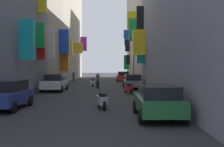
{
  "coord_description": "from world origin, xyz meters",
  "views": [
    {
      "loc": [
        1.7,
        -3.91,
        2.3
      ],
      "look_at": [
        1.72,
        23.86,
        1.62
      ],
      "focal_mm": 46.19,
      "sensor_mm": 36.0,
      "label": 1
    }
  ],
  "objects_px": {
    "parked_car_white": "(55,82)",
    "parked_car_blue": "(8,94)",
    "scooter_silver": "(102,100)",
    "pedestrian_crossing": "(73,76)",
    "scooter_red": "(128,88)",
    "parked_car_green": "(158,101)",
    "traffic_light_near_corner": "(134,60)",
    "parked_car_yellow": "(122,75)",
    "parked_car_red": "(123,76)",
    "pedestrian_near_left": "(98,80)",
    "parked_car_grey": "(133,81)",
    "scooter_white": "(93,83)"
  },
  "relations": [
    {
      "from": "parked_car_white",
      "to": "parked_car_blue",
      "type": "distance_m",
      "value": 11.34
    },
    {
      "from": "scooter_silver",
      "to": "pedestrian_crossing",
      "type": "xyz_separation_m",
      "value": [
        -5.46,
        29.52,
        0.32
      ]
    },
    {
      "from": "parked_car_blue",
      "to": "scooter_red",
      "type": "xyz_separation_m",
      "value": [
        7.04,
        8.61,
        -0.34
      ]
    },
    {
      "from": "pedestrian_crossing",
      "to": "parked_car_green",
      "type": "bearing_deg",
      "value": -76.0
    },
    {
      "from": "parked_car_white",
      "to": "traffic_light_near_corner",
      "type": "height_order",
      "value": "traffic_light_near_corner"
    },
    {
      "from": "parked_car_yellow",
      "to": "parked_car_white",
      "type": "distance_m",
      "value": 26.03
    },
    {
      "from": "parked_car_yellow",
      "to": "parked_car_white",
      "type": "xyz_separation_m",
      "value": [
        -7.14,
        -25.03,
        0.08
      ]
    },
    {
      "from": "parked_car_green",
      "to": "traffic_light_near_corner",
      "type": "xyz_separation_m",
      "value": [
        0.86,
        25.82,
        2.43
      ]
    },
    {
      "from": "parked_car_white",
      "to": "parked_car_blue",
      "type": "bearing_deg",
      "value": -91.46
    },
    {
      "from": "parked_car_blue",
      "to": "parked_car_yellow",
      "type": "bearing_deg",
      "value": 78.46
    },
    {
      "from": "parked_car_red",
      "to": "parked_car_blue",
      "type": "distance_m",
      "value": 30.1
    },
    {
      "from": "pedestrian_near_left",
      "to": "traffic_light_near_corner",
      "type": "xyz_separation_m",
      "value": [
        4.43,
        7.95,
        2.39
      ]
    },
    {
      "from": "pedestrian_near_left",
      "to": "traffic_light_near_corner",
      "type": "distance_m",
      "value": 9.41
    },
    {
      "from": "parked_car_yellow",
      "to": "parked_car_grey",
      "type": "height_order",
      "value": "parked_car_grey"
    },
    {
      "from": "parked_car_red",
      "to": "scooter_white",
      "type": "distance_m",
      "value": 12.57
    },
    {
      "from": "parked_car_yellow",
      "to": "parked_car_blue",
      "type": "relative_size",
      "value": 1.01
    },
    {
      "from": "pedestrian_crossing",
      "to": "pedestrian_near_left",
      "type": "bearing_deg",
      "value": -72.73
    },
    {
      "from": "parked_car_white",
      "to": "pedestrian_near_left",
      "type": "distance_m",
      "value": 5.35
    },
    {
      "from": "parked_car_blue",
      "to": "parked_car_grey",
      "type": "height_order",
      "value": "parked_car_blue"
    },
    {
      "from": "pedestrian_near_left",
      "to": "parked_car_yellow",
      "type": "bearing_deg",
      "value": 81.17
    },
    {
      "from": "parked_car_red",
      "to": "scooter_red",
      "type": "bearing_deg",
      "value": -90.99
    },
    {
      "from": "parked_car_grey",
      "to": "traffic_light_near_corner",
      "type": "bearing_deg",
      "value": 85.07
    },
    {
      "from": "parked_car_red",
      "to": "traffic_light_near_corner",
      "type": "bearing_deg",
      "value": -79.36
    },
    {
      "from": "parked_car_white",
      "to": "scooter_red",
      "type": "relative_size",
      "value": 2.38
    },
    {
      "from": "scooter_red",
      "to": "parked_car_grey",
      "type": "bearing_deg",
      "value": 82.3
    },
    {
      "from": "parked_car_grey",
      "to": "parked_car_blue",
      "type": "bearing_deg",
      "value": -118.87
    },
    {
      "from": "parked_car_blue",
      "to": "pedestrian_crossing",
      "type": "bearing_deg",
      "value": 90.74
    },
    {
      "from": "pedestrian_near_left",
      "to": "scooter_white",
      "type": "bearing_deg",
      "value": 107.36
    },
    {
      "from": "parked_car_grey",
      "to": "pedestrian_crossing",
      "type": "height_order",
      "value": "pedestrian_crossing"
    },
    {
      "from": "parked_car_grey",
      "to": "scooter_silver",
      "type": "height_order",
      "value": "parked_car_grey"
    },
    {
      "from": "parked_car_red",
      "to": "traffic_light_near_corner",
      "type": "xyz_separation_m",
      "value": [
        1.16,
        -6.15,
        2.4
      ]
    },
    {
      "from": "parked_car_white",
      "to": "scooter_silver",
      "type": "xyz_separation_m",
      "value": [
        4.8,
        -11.31,
        -0.35
      ]
    },
    {
      "from": "parked_car_yellow",
      "to": "pedestrian_near_left",
      "type": "xyz_separation_m",
      "value": [
        -3.31,
        -21.29,
        0.07
      ]
    },
    {
      "from": "parked_car_blue",
      "to": "traffic_light_near_corner",
      "type": "height_order",
      "value": "traffic_light_near_corner"
    },
    {
      "from": "traffic_light_near_corner",
      "to": "parked_car_yellow",
      "type": "bearing_deg",
      "value": 94.81
    },
    {
      "from": "pedestrian_crossing",
      "to": "parked_car_white",
      "type": "bearing_deg",
      "value": -87.9
    },
    {
      "from": "scooter_red",
      "to": "parked_car_blue",
      "type": "bearing_deg",
      "value": -129.26
    },
    {
      "from": "parked_car_yellow",
      "to": "scooter_red",
      "type": "height_order",
      "value": "parked_car_yellow"
    },
    {
      "from": "parked_car_white",
      "to": "scooter_silver",
      "type": "distance_m",
      "value": 12.29
    },
    {
      "from": "scooter_white",
      "to": "traffic_light_near_corner",
      "type": "relative_size",
      "value": 0.41
    },
    {
      "from": "parked_car_red",
      "to": "pedestrian_crossing",
      "type": "distance_m",
      "value": 7.78
    },
    {
      "from": "traffic_light_near_corner",
      "to": "parked_car_white",
      "type": "bearing_deg",
      "value": -125.24
    },
    {
      "from": "parked_car_red",
      "to": "parked_car_green",
      "type": "bearing_deg",
      "value": -89.47
    },
    {
      "from": "parked_car_yellow",
      "to": "parked_car_grey",
      "type": "distance_m",
      "value": 22.26
    },
    {
      "from": "parked_car_red",
      "to": "parked_car_blue",
      "type": "xyz_separation_m",
      "value": [
        -7.39,
        -29.18,
        0.01
      ]
    },
    {
      "from": "parked_car_yellow",
      "to": "parked_car_grey",
      "type": "xyz_separation_m",
      "value": [
        0.35,
        -22.26,
        0.04
      ]
    },
    {
      "from": "parked_car_yellow",
      "to": "scooter_red",
      "type": "distance_m",
      "value": 27.76
    },
    {
      "from": "parked_car_yellow",
      "to": "scooter_silver",
      "type": "xyz_separation_m",
      "value": [
        -2.34,
        -36.34,
        -0.27
      ]
    },
    {
      "from": "parked_car_yellow",
      "to": "parked_car_green",
      "type": "bearing_deg",
      "value": -89.62
    },
    {
      "from": "scooter_silver",
      "to": "parked_car_red",
      "type": "bearing_deg",
      "value": 85.47
    }
  ]
}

